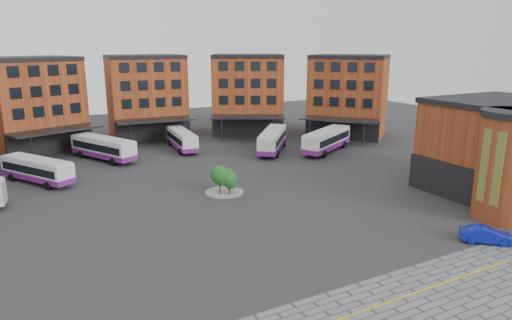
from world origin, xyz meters
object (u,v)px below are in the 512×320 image
bus_b (37,170)px  bus_e (272,140)px  bus_c (103,148)px  blue_car (487,235)px  bus_f (327,140)px  tree_island (225,179)px  bus_d (182,139)px

bus_b → bus_e: 33.77m
bus_c → bus_e: size_ratio=1.07×
bus_e → blue_car: (-0.82, -38.11, -1.14)m
bus_c → bus_f: bearing=-45.3°
tree_island → bus_f: 25.41m
bus_b → bus_d: bearing=-9.1°
bus_b → blue_car: 49.66m
blue_car → bus_b: bearing=82.8°
bus_c → blue_car: bus_c is taller
tree_island → bus_c: tree_island is taller
tree_island → blue_car: bearing=-57.5°
bus_c → bus_d: 12.45m
bus_d → bus_e: bus_e is taller
bus_e → bus_c: bearing=-156.7°
blue_car → bus_d: bearing=55.0°
bus_c → blue_car: size_ratio=2.79×
bus_c → bus_d: size_ratio=1.08×
bus_c → bus_e: bus_e is taller
bus_c → bus_d: (12.40, 1.12, -0.16)m
tree_island → bus_d: 23.83m
bus_e → blue_car: 38.14m
bus_d → bus_f: bus_f is taller
bus_c → bus_f: bus_f is taller
bus_c → bus_f: (32.04, -11.07, 0.06)m
bus_c → blue_car: bearing=-88.4°
bus_b → blue_car: size_ratio=2.49×
bus_c → bus_e: bearing=-42.0°
bus_e → bus_f: 8.56m
tree_island → bus_d: bearing=82.7°
tree_island → bus_e: tree_island is taller
bus_c → bus_b: bearing=-165.5°
bus_d → blue_car: size_ratio=2.59×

